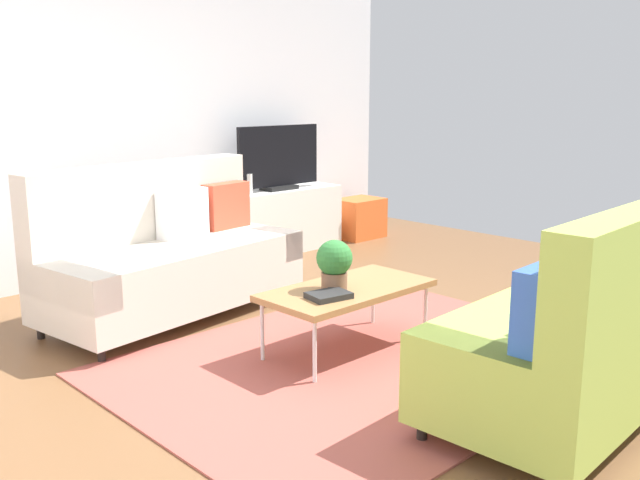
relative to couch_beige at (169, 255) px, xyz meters
The scene contains 13 objects.
ground_plane 1.56m from the couch_beige, 75.52° to the right, with size 7.68×7.68×0.00m, color brown.
wall_far 1.72m from the couch_beige, 74.52° to the left, with size 6.40×0.12×2.90m, color silver.
area_rug 1.72m from the couch_beige, 78.08° to the right, with size 2.90×2.20×0.01m, color #9E4C42.
couch_beige is the anchor object (origin of this frame).
couch_green 2.93m from the couch_beige, 76.59° to the right, with size 1.94×0.93×1.10m.
coffee_table 1.48m from the couch_beige, 74.58° to the right, with size 1.10×0.56×0.42m.
tv_console 2.16m from the couch_beige, 27.92° to the left, with size 1.40×0.44×0.64m, color silver.
tv 2.21m from the couch_beige, 27.45° to the left, with size 1.00×0.20×0.64m.
storage_trunk 3.15m from the couch_beige, 16.85° to the left, with size 0.52×0.40×0.44m, color orange.
potted_plant 1.44m from the couch_beige, 78.01° to the right, with size 0.22×0.22×0.31m.
table_book_0 1.52m from the couch_beige, 84.74° to the right, with size 0.24×0.18×0.04m, color #262626.
vase_0 1.72m from the couch_beige, 38.62° to the left, with size 0.13×0.13×0.17m, color silver.
bottle_0 1.82m from the couch_beige, 32.69° to the left, with size 0.06×0.06×0.19m, color silver.
Camera 1 is at (-3.00, -2.86, 1.62)m, focal length 39.10 mm.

